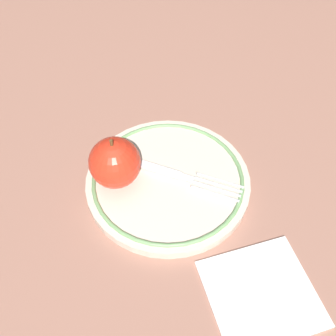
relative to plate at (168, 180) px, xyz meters
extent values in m
plane|color=#956655|center=(-0.01, -0.02, -0.01)|extent=(2.00, 2.00, 0.00)
cylinder|color=beige|center=(0.00, 0.00, 0.00)|extent=(0.23, 0.23, 0.01)
torus|color=#6C9A60|center=(0.00, 0.00, 0.01)|extent=(0.21, 0.21, 0.01)
sphere|color=red|center=(-0.02, 0.07, 0.04)|extent=(0.07, 0.07, 0.07)
cylinder|color=brown|center=(-0.02, 0.07, 0.08)|extent=(0.00, 0.00, 0.01)
cube|color=silver|center=(0.01, 0.03, 0.01)|extent=(0.03, 0.11, 0.00)
cube|color=silver|center=(0.00, -0.03, 0.01)|extent=(0.01, 0.02, 0.00)
cube|color=silver|center=(-0.02, -0.07, 0.01)|extent=(0.01, 0.07, 0.00)
cube|color=silver|center=(-0.01, -0.07, 0.01)|extent=(0.01, 0.07, 0.00)
cube|color=silver|center=(0.00, -0.07, 0.01)|extent=(0.01, 0.07, 0.00)
cube|color=silver|center=(0.01, -0.07, 0.01)|extent=(0.01, 0.07, 0.00)
cube|color=white|center=(-0.13, -0.14, -0.01)|extent=(0.16, 0.16, 0.01)
camera|label=1|loc=(-0.31, -0.06, 0.42)|focal=40.00mm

